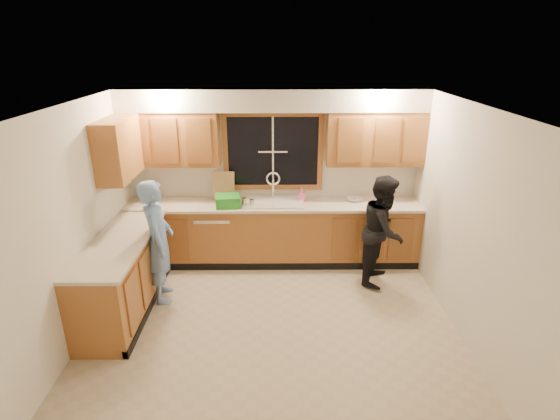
# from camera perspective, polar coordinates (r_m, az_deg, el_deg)

# --- Properties ---
(floor) EXTENTS (4.20, 4.20, 0.00)m
(floor) POSITION_cam_1_polar(r_m,az_deg,el_deg) (5.27, -0.97, -14.66)
(floor) COLOR #B5A68B
(floor) RESTS_ON ground
(ceiling) EXTENTS (4.20, 4.20, 0.00)m
(ceiling) POSITION_cam_1_polar(r_m,az_deg,el_deg) (4.31, -1.18, 13.38)
(ceiling) COLOR white
(wall_back) EXTENTS (4.20, 0.00, 4.20)m
(wall_back) POSITION_cam_1_polar(r_m,az_deg,el_deg) (6.44, -0.91, 4.62)
(wall_back) COLOR silver
(wall_back) RESTS_ON ground
(wall_left) EXTENTS (0.00, 3.80, 3.80)m
(wall_left) POSITION_cam_1_polar(r_m,az_deg,el_deg) (5.12, -25.28, -1.95)
(wall_left) COLOR silver
(wall_left) RESTS_ON ground
(wall_right) EXTENTS (0.00, 3.80, 3.80)m
(wall_right) POSITION_cam_1_polar(r_m,az_deg,el_deg) (5.08, 23.37, -1.82)
(wall_right) COLOR silver
(wall_right) RESTS_ON ground
(base_cabinets_back) EXTENTS (4.20, 0.60, 0.88)m
(base_cabinets_back) POSITION_cam_1_polar(r_m,az_deg,el_deg) (6.44, -0.89, -3.07)
(base_cabinets_back) COLOR #A4652F
(base_cabinets_back) RESTS_ON ground
(base_cabinets_left) EXTENTS (0.60, 1.90, 0.88)m
(base_cabinets_left) POSITION_cam_1_polar(r_m,az_deg,el_deg) (5.64, -19.79, -8.18)
(base_cabinets_left) COLOR #A4652F
(base_cabinets_left) RESTS_ON ground
(countertop_back) EXTENTS (4.20, 0.63, 0.04)m
(countertop_back) POSITION_cam_1_polar(r_m,az_deg,el_deg) (6.25, -0.91, 0.72)
(countertop_back) COLOR beige
(countertop_back) RESTS_ON base_cabinets_back
(countertop_left) EXTENTS (0.63, 1.90, 0.04)m
(countertop_left) POSITION_cam_1_polar(r_m,az_deg,el_deg) (5.43, -20.24, -3.94)
(countertop_left) COLOR beige
(countertop_left) RESTS_ON base_cabinets_left
(upper_cabinets_left) EXTENTS (1.35, 0.33, 0.75)m
(upper_cabinets_left) POSITION_cam_1_polar(r_m,az_deg,el_deg) (6.31, -14.17, 9.03)
(upper_cabinets_left) COLOR #A4652F
(upper_cabinets_left) RESTS_ON wall_back
(upper_cabinets_right) EXTENTS (1.35, 0.33, 0.75)m
(upper_cabinets_right) POSITION_cam_1_polar(r_m,az_deg,el_deg) (6.29, 12.32, 9.15)
(upper_cabinets_right) COLOR #A4652F
(upper_cabinets_right) RESTS_ON wall_back
(upper_cabinets_return) EXTENTS (0.33, 0.90, 0.75)m
(upper_cabinets_return) POSITION_cam_1_polar(r_m,az_deg,el_deg) (5.88, -20.38, 7.50)
(upper_cabinets_return) COLOR #A4652F
(upper_cabinets_return) RESTS_ON wall_left
(soffit) EXTENTS (4.20, 0.35, 0.30)m
(soffit) POSITION_cam_1_polar(r_m,az_deg,el_deg) (6.04, -0.98, 14.19)
(soffit) COLOR beige
(soffit) RESTS_ON wall_back
(window_frame) EXTENTS (1.44, 0.03, 1.14)m
(window_frame) POSITION_cam_1_polar(r_m,az_deg,el_deg) (6.34, -0.93, 7.63)
(window_frame) COLOR black
(window_frame) RESTS_ON wall_back
(sink) EXTENTS (0.86, 0.52, 0.57)m
(sink) POSITION_cam_1_polar(r_m,az_deg,el_deg) (6.28, -0.91, 0.48)
(sink) COLOR silver
(sink) RESTS_ON countertop_back
(dishwasher) EXTENTS (0.60, 0.56, 0.82)m
(dishwasher) POSITION_cam_1_polar(r_m,az_deg,el_deg) (6.50, -8.41, -3.34)
(dishwasher) COLOR white
(dishwasher) RESTS_ON floor
(stove) EXTENTS (0.58, 0.75, 0.90)m
(stove) POSITION_cam_1_polar(r_m,az_deg,el_deg) (5.17, -21.79, -11.13)
(stove) COLOR white
(stove) RESTS_ON floor
(man) EXTENTS (0.49, 0.64, 1.58)m
(man) POSITION_cam_1_polar(r_m,az_deg,el_deg) (5.57, -15.63, -3.98)
(man) COLOR #6C93CD
(man) RESTS_ON floor
(woman) EXTENTS (0.80, 0.89, 1.49)m
(woman) POSITION_cam_1_polar(r_m,az_deg,el_deg) (5.95, 13.34, -2.57)
(woman) COLOR black
(woman) RESTS_ON floor
(knife_block) EXTENTS (0.15, 0.14, 0.22)m
(knife_block) POSITION_cam_1_polar(r_m,az_deg,el_deg) (6.51, -16.52, 1.90)
(knife_block) COLOR brown
(knife_block) RESTS_ON countertop_back
(cutting_board) EXTENTS (0.31, 0.11, 0.41)m
(cutting_board) POSITION_cam_1_polar(r_m,az_deg,el_deg) (6.39, -7.36, 3.15)
(cutting_board) COLOR tan
(cutting_board) RESTS_ON countertop_back
(dish_crate) EXTENTS (0.38, 0.36, 0.16)m
(dish_crate) POSITION_cam_1_polar(r_m,az_deg,el_deg) (6.16, -6.85, 1.22)
(dish_crate) COLOR #278F24
(dish_crate) RESTS_ON countertop_back
(soap_bottle) EXTENTS (0.10, 0.10, 0.20)m
(soap_bottle) POSITION_cam_1_polar(r_m,az_deg,el_deg) (6.30, 2.85, 2.05)
(soap_bottle) COLOR #E7589A
(soap_bottle) RESTS_ON countertop_back
(bowl) EXTENTS (0.23, 0.23, 0.05)m
(bowl) POSITION_cam_1_polar(r_m,az_deg,el_deg) (6.41, 9.67, 1.37)
(bowl) COLOR silver
(bowl) RESTS_ON countertop_back
(can_left) EXTENTS (0.08, 0.08, 0.12)m
(can_left) POSITION_cam_1_polar(r_m,az_deg,el_deg) (6.15, -4.69, 1.08)
(can_left) COLOR #C2B795
(can_left) RESTS_ON countertop_back
(can_right) EXTENTS (0.06, 0.06, 0.11)m
(can_right) POSITION_cam_1_polar(r_m,az_deg,el_deg) (6.09, -3.69, 0.89)
(can_right) COLOR #C2B795
(can_right) RESTS_ON countertop_back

